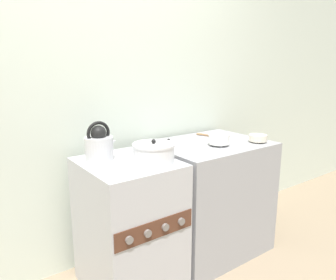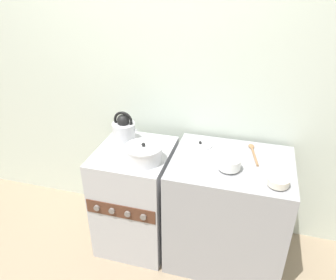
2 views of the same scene
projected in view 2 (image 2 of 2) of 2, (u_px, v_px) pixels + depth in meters
name	position (u px, v px, depth m)	size (l,w,h in m)	color
ground_plane	(125.00, 264.00, 2.56)	(12.00, 12.00, 0.00)	gray
wall_back	(150.00, 81.00, 2.57)	(7.00, 0.06, 2.50)	silver
stove	(136.00, 197.00, 2.61)	(0.54, 0.62, 0.86)	#B2B2B7
counter	(227.00, 210.00, 2.46)	(0.84, 0.66, 0.86)	#99999E
kettle	(124.00, 129.00, 2.50)	(0.21, 0.17, 0.24)	silver
cooking_pot	(144.00, 153.00, 2.25)	(0.26, 0.26, 0.14)	silver
enamel_bowl	(229.00, 163.00, 2.14)	(0.15, 0.15, 0.09)	white
small_ceramic_bowl	(278.00, 181.00, 2.00)	(0.13, 0.13, 0.06)	beige
loose_pot_lid	(200.00, 144.00, 2.46)	(0.18, 0.18, 0.03)	silver
wooden_spoon	(253.00, 152.00, 2.35)	(0.09, 0.30, 0.02)	olive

